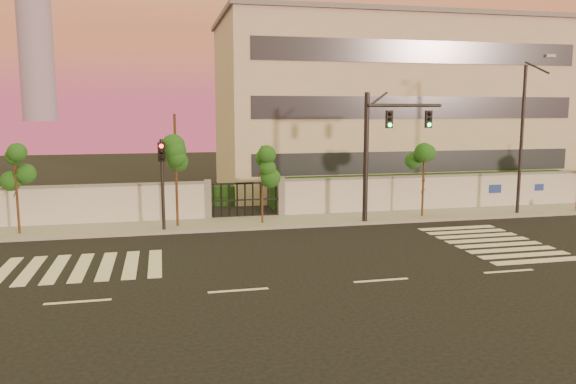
% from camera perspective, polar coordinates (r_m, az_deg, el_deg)
% --- Properties ---
extents(ground, '(120.00, 120.00, 0.00)m').
position_cam_1_polar(ground, '(20.03, 9.43, -8.86)').
color(ground, black).
rests_on(ground, ground).
extents(sidewalk, '(60.00, 3.00, 0.15)m').
position_cam_1_polar(sidewalk, '(29.70, 1.80, -2.90)').
color(sidewalk, gray).
rests_on(sidewalk, ground).
extents(perimeter_wall, '(60.00, 0.36, 2.20)m').
position_cam_1_polar(perimeter_wall, '(30.98, 1.30, -0.56)').
color(perimeter_wall, silver).
rests_on(perimeter_wall, ground).
extents(hedge_row, '(41.00, 4.25, 1.80)m').
position_cam_1_polar(hedge_row, '(33.90, 1.92, -0.21)').
color(hedge_row, black).
rests_on(hedge_row, ground).
extents(institutional_building, '(24.40, 12.40, 12.25)m').
position_cam_1_polar(institutional_building, '(42.90, 9.76, 8.65)').
color(institutional_building, '#B9B29C').
rests_on(institutional_building, ground).
extents(road_markings, '(57.00, 7.62, 0.02)m').
position_cam_1_polar(road_markings, '(22.97, 2.19, -6.47)').
color(road_markings, silver).
rests_on(road_markings, ground).
extents(street_tree_b, '(1.41, 1.12, 4.20)m').
position_cam_1_polar(street_tree_b, '(28.77, -25.93, 1.95)').
color(street_tree_b, '#382314').
rests_on(street_tree_b, ground).
extents(street_tree_c, '(1.61, 1.28, 5.68)m').
position_cam_1_polar(street_tree_c, '(28.04, -11.33, 4.72)').
color(street_tree_c, '#382314').
rests_on(street_tree_c, ground).
extents(street_tree_d, '(1.33, 1.06, 4.08)m').
position_cam_1_polar(street_tree_d, '(28.35, -2.62, 2.54)').
color(street_tree_d, '#382314').
rests_on(street_tree_d, ground).
extents(street_tree_e, '(1.40, 1.12, 3.93)m').
position_cam_1_polar(street_tree_e, '(31.00, 13.65, 2.61)').
color(street_tree_e, '#382314').
rests_on(street_tree_e, ground).
extents(traffic_signal_main, '(4.27, 0.49, 6.75)m').
position_cam_1_polar(traffic_signal_main, '(29.21, 9.53, 5.09)').
color(traffic_signal_main, black).
rests_on(traffic_signal_main, ground).
extents(traffic_signal_secondary, '(0.35, 0.34, 4.51)m').
position_cam_1_polar(traffic_signal_secondary, '(27.34, -12.66, 1.82)').
color(traffic_signal_secondary, black).
rests_on(traffic_signal_secondary, ground).
extents(streetlight_east, '(0.52, 2.08, 8.66)m').
position_cam_1_polar(streetlight_east, '(33.39, 22.85, 5.66)').
color(streetlight_east, black).
rests_on(streetlight_east, ground).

